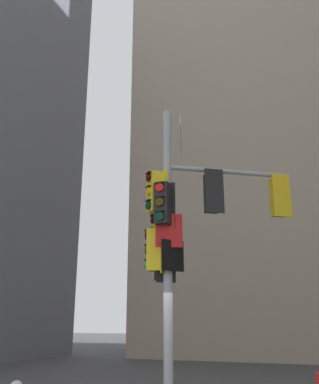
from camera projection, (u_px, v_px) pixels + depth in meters
building_mid_block at (267, 51)px, 33.45m from camera, size 15.97×15.97×44.85m
signal_pole_assembly at (182, 225)px, 10.35m from camera, size 3.83×2.61×7.11m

